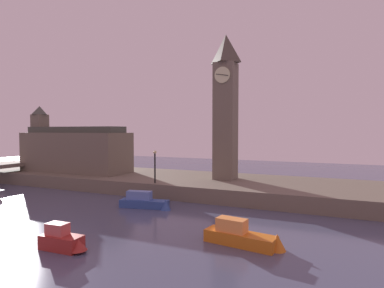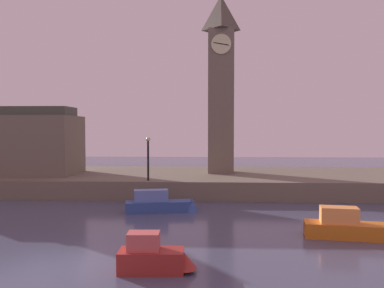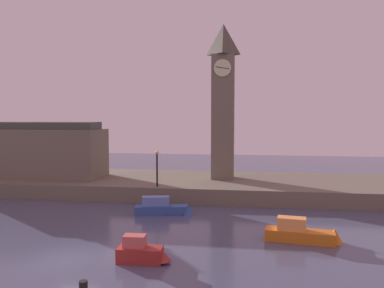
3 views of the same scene
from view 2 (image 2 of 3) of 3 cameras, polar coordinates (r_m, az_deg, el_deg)
ground_plane at (r=17.24m, az=-20.35°, el=-16.75°), size 120.00×120.00×0.00m
far_embankment at (r=35.90m, az=-7.77°, el=-5.44°), size 70.00×12.00×1.50m
clock_tower at (r=35.82m, az=4.29°, el=9.23°), size 2.55×2.58×16.25m
streetlamp at (r=30.21m, az=-6.54°, el=-1.33°), size 0.36×0.36×3.43m
boat_tour_blue at (r=26.13m, az=-4.23°, el=-8.86°), size 5.13×2.04×1.64m
boat_patrol_orange at (r=21.70m, az=23.28°, el=-11.34°), size 5.18×1.96×1.73m
boat_dinghy_red at (r=15.67m, az=-5.42°, el=-16.37°), size 3.09×1.25×1.54m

